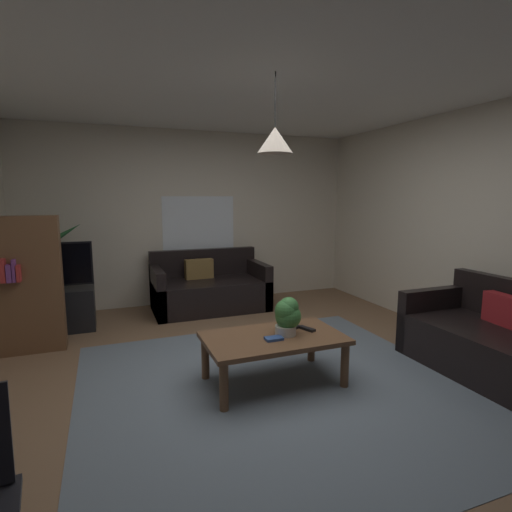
# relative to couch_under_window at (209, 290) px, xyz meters

# --- Properties ---
(floor) EXTENTS (4.88, 5.62, 0.02)m
(floor) POSITION_rel_couch_under_window_xyz_m (-0.07, -2.32, -0.28)
(floor) COLOR brown
(floor) RESTS_ON ground
(rug) EXTENTS (3.17, 3.09, 0.01)m
(rug) POSITION_rel_couch_under_window_xyz_m (-0.07, -2.52, -0.27)
(rug) COLOR slate
(rug) RESTS_ON ground
(wall_back) EXTENTS (5.00, 0.06, 2.54)m
(wall_back) POSITION_rel_couch_under_window_xyz_m (-0.07, 0.52, 1.00)
(wall_back) COLOR beige
(wall_back) RESTS_ON ground
(wall_right) EXTENTS (0.06, 5.62, 2.54)m
(wall_right) POSITION_rel_couch_under_window_xyz_m (2.40, -2.32, 1.00)
(wall_right) COLOR beige
(wall_right) RESTS_ON ground
(ceiling) EXTENTS (4.88, 5.62, 0.02)m
(ceiling) POSITION_rel_couch_under_window_xyz_m (-0.07, -2.32, 2.28)
(ceiling) COLOR white
(window_pane) EXTENTS (1.08, 0.01, 0.97)m
(window_pane) POSITION_rel_couch_under_window_xyz_m (-0.02, 0.49, 0.83)
(window_pane) COLOR white
(couch_under_window) EXTENTS (1.57, 0.86, 0.82)m
(couch_under_window) POSITION_rel_couch_under_window_xyz_m (0.00, 0.00, 0.00)
(couch_under_window) COLOR black
(couch_under_window) RESTS_ON ground
(couch_right_side) EXTENTS (0.86, 1.36, 0.82)m
(couch_right_side) POSITION_rel_couch_under_window_xyz_m (1.88, -2.90, 0.00)
(couch_right_side) COLOR black
(couch_right_side) RESTS_ON ground
(coffee_table) EXTENTS (1.17, 0.69, 0.42)m
(coffee_table) POSITION_rel_couch_under_window_xyz_m (-0.06, -2.41, 0.09)
(coffee_table) COLOR brown
(coffee_table) RESTS_ON ground
(book_on_table_0) EXTENTS (0.14, 0.09, 0.02)m
(book_on_table_0) POSITION_rel_couch_under_window_xyz_m (-0.10, -2.50, 0.16)
(book_on_table_0) COLOR #2D4C8C
(book_on_table_0) RESTS_ON coffee_table
(remote_on_table_0) EXTENTS (0.17, 0.12, 0.02)m
(remote_on_table_0) POSITION_rel_couch_under_window_xyz_m (0.17, -2.32, 0.16)
(remote_on_table_0) COLOR black
(remote_on_table_0) RESTS_ON coffee_table
(remote_on_table_1) EXTENTS (0.11, 0.17, 0.02)m
(remote_on_table_1) POSITION_rel_couch_under_window_xyz_m (0.28, -2.38, 0.16)
(remote_on_table_1) COLOR black
(remote_on_table_1) RESTS_ON coffee_table
(potted_plant_on_table) EXTENTS (0.23, 0.22, 0.33)m
(potted_plant_on_table) POSITION_rel_couch_under_window_xyz_m (0.06, -2.42, 0.32)
(potted_plant_on_table) COLOR beige
(potted_plant_on_table) RESTS_ON coffee_table
(tv_stand) EXTENTS (0.90, 0.44, 0.50)m
(tv_stand) POSITION_rel_couch_under_window_xyz_m (-1.96, -0.26, -0.02)
(tv_stand) COLOR black
(tv_stand) RESTS_ON ground
(tv) EXTENTS (0.91, 0.16, 0.56)m
(tv) POSITION_rel_couch_under_window_xyz_m (-1.96, -0.28, 0.52)
(tv) COLOR black
(tv) RESTS_ON tv_stand
(potted_palm_corner) EXTENTS (0.75, 0.88, 1.33)m
(potted_palm_corner) POSITION_rel_couch_under_window_xyz_m (-2.03, 0.16, 0.28)
(potted_palm_corner) COLOR beige
(potted_palm_corner) RESTS_ON ground
(bookshelf_corner) EXTENTS (0.70, 0.31, 1.40)m
(bookshelf_corner) POSITION_rel_couch_under_window_xyz_m (-2.14, -0.87, 0.43)
(bookshelf_corner) COLOR brown
(bookshelf_corner) RESTS_ON ground
(pendant_lamp) EXTENTS (0.29, 0.29, 0.62)m
(pendant_lamp) POSITION_rel_couch_under_window_xyz_m (-0.06, -2.41, 1.76)
(pendant_lamp) COLOR black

